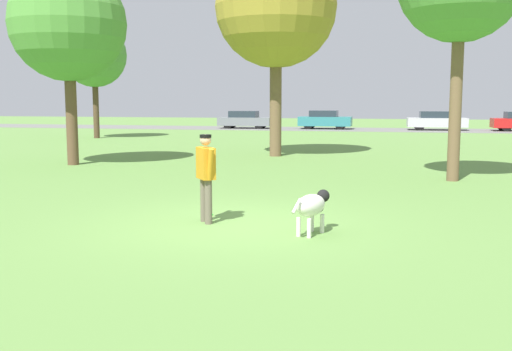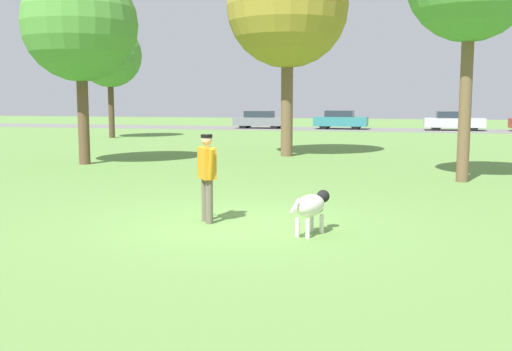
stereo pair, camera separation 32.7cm
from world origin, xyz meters
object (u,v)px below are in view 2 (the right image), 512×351
object	(u,v)px
tree_far_left	(110,56)
parked_car_grey	(260,120)
dog	(311,206)
parked_car_teal	(341,120)
parked_car_silver	(453,121)
tree_mid_center	(288,7)
person	(207,171)
tree_near_left	(80,24)
frisbee	(210,214)

from	to	relation	value
tree_far_left	parked_car_grey	size ratio (longest dim) A/B	1.59
dog	parked_car_teal	world-z (taller)	parked_car_teal
parked_car_silver	tree_mid_center	bearing A→B (deg)	-110.79
person	dog	size ratio (longest dim) A/B	1.43
parked_car_teal	tree_far_left	bearing A→B (deg)	-129.78
tree_mid_center	parked_car_silver	bearing A→B (deg)	71.70
dog	tree_near_left	size ratio (longest dim) A/B	0.17
tree_far_left	tree_mid_center	world-z (taller)	tree_mid_center
parked_car_grey	parked_car_teal	distance (m)	6.04
parked_car_grey	parked_car_silver	xyz separation A→B (m)	(13.98, 0.38, 0.02)
tree_mid_center	parked_car_silver	size ratio (longest dim) A/B	1.90
tree_near_left	frisbee	bearing A→B (deg)	-46.21
parked_car_teal	parked_car_grey	bearing A→B (deg)	-176.29
tree_mid_center	frisbee	bearing A→B (deg)	-84.69
parked_car_silver	frisbee	bearing A→B (deg)	-102.76
tree_mid_center	dog	bearing A→B (deg)	-76.10
frisbee	tree_mid_center	bearing A→B (deg)	95.31
tree_near_left	parked_car_teal	size ratio (longest dim) A/B	1.69
dog	parked_car_teal	size ratio (longest dim) A/B	0.28
parked_car_grey	parked_car_silver	bearing A→B (deg)	-0.32
frisbee	parked_car_silver	distance (m)	34.52
person	parked_car_grey	distance (m)	35.18
frisbee	tree_far_left	bearing A→B (deg)	122.81
person	dog	world-z (taller)	person
tree_near_left	dog	bearing A→B (deg)	-42.78
dog	tree_near_left	world-z (taller)	tree_near_left
person	tree_far_left	world-z (taller)	tree_far_left
dog	parked_car_grey	xyz separation A→B (m)	(-9.96, 34.72, 0.19)
tree_far_left	tree_mid_center	bearing A→B (deg)	-34.94
dog	tree_near_left	distance (m)	13.24
tree_mid_center	parked_car_grey	bearing A→B (deg)	107.27
dog	tree_near_left	xyz separation A→B (m)	(-9.22, 8.54, 4.15)
person	tree_far_left	bearing A→B (deg)	175.65
person	parked_car_teal	xyz separation A→B (m)	(-1.99, 34.62, -0.23)
frisbee	parked_car_teal	distance (m)	34.01
dog	frisbee	bearing A→B (deg)	82.54
parked_car_grey	person	bearing A→B (deg)	-78.71
frisbee	parked_car_grey	size ratio (longest dim) A/B	0.05
tree_near_left	parked_car_silver	bearing A→B (deg)	63.51
dog	tree_far_left	size ratio (longest dim) A/B	0.17
person	parked_car_teal	world-z (taller)	person
dog	parked_car_silver	size ratio (longest dim) A/B	0.26
tree_far_left	parked_car_teal	size ratio (longest dim) A/B	1.67
parked_car_grey	tree_mid_center	bearing A→B (deg)	-74.62
dog	parked_car_teal	bearing A→B (deg)	27.05
person	tree_near_left	size ratio (longest dim) A/B	0.24
frisbee	tree_near_left	bearing A→B (deg)	133.79
parked_car_teal	parked_car_silver	bearing A→B (deg)	0.25
dog	parked_car_grey	bearing A→B (deg)	36.67
tree_mid_center	tree_far_left	bearing A→B (deg)	145.06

